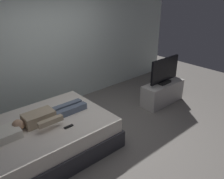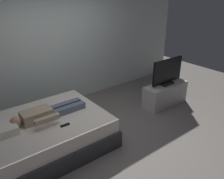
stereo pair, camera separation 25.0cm
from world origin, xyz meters
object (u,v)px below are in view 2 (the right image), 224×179
object	(u,v)px
remote	(65,125)
tv	(167,72)
bed	(47,134)
person	(45,114)
tv_stand	(165,94)

from	to	relation	value
remote	tv	size ratio (longest dim) A/B	0.17
bed	person	distance (m)	0.36
person	tv_stand	distance (m)	2.80
person	remote	distance (m)	0.44
bed	remote	size ratio (longest dim) A/B	13.42
bed	tv	xyz separation A→B (m)	(2.80, -0.19, 0.52)
person	tv	size ratio (longest dim) A/B	1.43
remote	tv_stand	bearing A→B (deg)	3.84
bed	tv	distance (m)	2.85
person	remote	xyz separation A→B (m)	(0.15, -0.40, -0.07)
bed	person	world-z (taller)	person
tv	bed	bearing A→B (deg)	176.10
person	tv	world-z (taller)	tv
person	remote	world-z (taller)	person
remote	tv_stand	distance (m)	2.64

